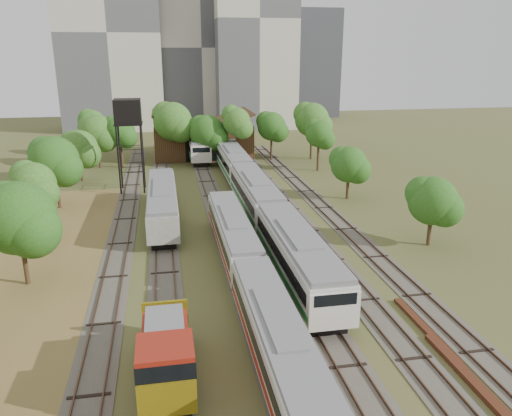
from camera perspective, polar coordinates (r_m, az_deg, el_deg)
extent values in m
plane|color=#475123|center=(32.60, 4.47, -13.98)|extent=(240.00, 240.00, 0.00)
cube|color=brown|center=(40.11, -24.94, -9.32)|extent=(14.00, 60.00, 0.04)
cube|color=#4C473D|center=(54.70, -14.73, -1.24)|extent=(2.60, 80.00, 0.06)
cube|color=#472D1E|center=(54.74, -15.49, -1.19)|extent=(0.08, 80.00, 0.14)
cube|color=#472D1E|center=(54.62, -13.99, -1.11)|extent=(0.08, 80.00, 0.14)
cube|color=#4C473D|center=(54.52, -10.55, -1.02)|extent=(2.60, 80.00, 0.06)
cube|color=#472D1E|center=(54.51, -11.30, -0.97)|extent=(0.08, 80.00, 0.14)
cube|color=#472D1E|center=(54.49, -9.80, -0.89)|extent=(0.08, 80.00, 0.14)
cube|color=#4C473D|center=(54.80, -4.27, -0.67)|extent=(2.60, 80.00, 0.06)
cube|color=#472D1E|center=(54.70, -5.02, -0.62)|extent=(0.08, 80.00, 0.14)
cube|color=#472D1E|center=(54.85, -3.53, -0.54)|extent=(0.08, 80.00, 0.14)
cube|color=#4C473D|center=(55.34, -0.15, -0.44)|extent=(2.60, 80.00, 0.06)
cube|color=#472D1E|center=(55.20, -0.88, -0.39)|extent=(0.08, 80.00, 0.14)
cube|color=#472D1E|center=(55.44, 0.58, -0.31)|extent=(0.08, 80.00, 0.14)
cube|color=#4C473D|center=(56.17, 3.86, -0.21)|extent=(2.60, 80.00, 0.06)
cube|color=#472D1E|center=(55.97, 3.15, -0.16)|extent=(0.08, 80.00, 0.14)
cube|color=#472D1E|center=(56.32, 4.57, -0.08)|extent=(0.08, 80.00, 0.14)
cube|color=#4C473D|center=(57.26, 7.75, 0.01)|extent=(2.60, 80.00, 0.06)
cube|color=#472D1E|center=(57.02, 7.06, 0.06)|extent=(0.08, 80.00, 0.14)
cube|color=#472D1E|center=(57.46, 8.43, 0.14)|extent=(0.08, 80.00, 0.14)
cube|color=black|center=(28.98, 2.44, -17.50)|extent=(2.02, 15.64, 0.73)
cube|color=silver|center=(28.14, 2.48, -14.97)|extent=(2.66, 17.00, 2.30)
cube|color=black|center=(28.00, 2.49, -14.49)|extent=(2.72, 15.64, 0.78)
cube|color=slate|center=(27.46, 2.52, -12.65)|extent=(2.45, 16.66, 0.33)
cube|color=maroon|center=(28.49, 2.46, -16.06)|extent=(2.72, 16.66, 0.41)
cube|color=black|center=(44.23, -2.64, -4.66)|extent=(2.02, 15.64, 0.73)
cube|color=silver|center=(43.69, -2.66, -2.82)|extent=(2.66, 17.00, 2.30)
cube|color=black|center=(43.59, -2.67, -2.48)|extent=(2.72, 15.64, 0.78)
cube|color=slate|center=(43.25, -2.69, -1.19)|extent=(2.45, 16.66, 0.33)
cube|color=maroon|center=(43.91, -2.65, -3.61)|extent=(2.72, 16.66, 0.41)
cube|color=black|center=(38.80, 4.71, -7.87)|extent=(2.39, 15.64, 0.87)
cube|color=silver|center=(38.08, 4.77, -5.43)|extent=(3.15, 17.00, 2.72)
cube|color=black|center=(37.95, 4.79, -4.97)|extent=(3.21, 15.64, 0.92)
cube|color=slate|center=(37.50, 4.83, -3.24)|extent=(2.90, 16.66, 0.39)
cube|color=#1B6D2E|center=(38.38, 4.75, -6.47)|extent=(3.21, 16.66, 0.49)
cube|color=silver|center=(30.88, 8.94, -11.59)|extent=(3.19, 0.25, 2.44)
cube|color=black|center=(54.73, -0.05, -0.20)|extent=(2.39, 15.64, 0.87)
cube|color=silver|center=(54.22, -0.05, 1.61)|extent=(3.15, 17.00, 2.72)
cube|color=black|center=(54.13, -0.05, 1.94)|extent=(3.21, 15.64, 0.92)
cube|color=slate|center=(53.82, -0.05, 3.20)|extent=(2.90, 16.66, 0.39)
cube|color=#1B6D2E|center=(54.43, -0.05, 0.84)|extent=(3.21, 16.66, 0.49)
cube|color=black|center=(71.40, -2.62, 3.96)|extent=(2.39, 15.64, 0.87)
cube|color=silver|center=(71.01, -2.64, 5.37)|extent=(3.15, 17.00, 2.72)
cube|color=black|center=(70.94, -2.64, 5.62)|extent=(3.21, 15.64, 0.92)
cube|color=slate|center=(70.70, -2.66, 6.60)|extent=(2.90, 16.66, 0.39)
cube|color=#1B6D2E|center=(71.17, -2.63, 4.77)|extent=(3.21, 16.66, 0.49)
cube|color=black|center=(84.64, -6.66, 5.97)|extent=(2.35, 14.72, 0.85)
cube|color=silver|center=(84.32, -6.70, 7.15)|extent=(3.10, 16.00, 2.67)
cube|color=black|center=(84.26, -6.70, 7.36)|extent=(3.16, 14.72, 0.91)
cube|color=slate|center=(84.07, -6.73, 8.17)|extent=(2.85, 15.68, 0.38)
cube|color=#1B6D2E|center=(84.45, -6.68, 6.65)|extent=(3.16, 15.68, 0.48)
cube|color=silver|center=(76.55, -6.26, 6.03)|extent=(3.14, 0.25, 2.40)
cube|color=black|center=(28.86, -10.11, -17.75)|extent=(2.23, 7.20, 0.91)
cube|color=maroon|center=(28.86, -10.26, -14.86)|extent=(2.53, 4.40, 1.52)
cube|color=maroon|center=(25.68, -10.23, -17.72)|extent=(2.74, 2.64, 2.74)
cube|color=black|center=(25.31, -10.32, -16.49)|extent=(2.79, 2.69, 0.91)
cube|color=gold|center=(24.98, -10.10, -20.72)|extent=(2.74, 0.20, 1.83)
cube|color=gold|center=(31.60, -10.33, -11.92)|extent=(2.74, 0.20, 1.83)
cube|color=slate|center=(27.31, -10.43, -12.77)|extent=(2.03, 3.60, 0.20)
cube|color=black|center=(53.16, -10.56, -1.08)|extent=(2.21, 16.56, 0.80)
cube|color=gray|center=(52.67, -10.65, 0.64)|extent=(2.91, 18.00, 2.51)
cube|color=black|center=(52.59, -10.67, 0.95)|extent=(2.97, 16.56, 0.85)
cube|color=slate|center=(52.28, -10.74, 2.15)|extent=(2.68, 17.64, 0.36)
cylinder|color=black|center=(63.65, -15.43, 5.21)|extent=(0.21, 0.21, 8.47)
cylinder|color=black|center=(63.46, -12.85, 5.36)|extent=(0.21, 0.21, 8.47)
cylinder|color=black|center=(66.44, -15.25, 5.71)|extent=(0.21, 0.21, 8.47)
cylinder|color=black|center=(66.26, -12.78, 5.86)|extent=(0.21, 0.21, 8.47)
cube|color=black|center=(64.23, -14.36, 9.33)|extent=(3.34, 3.34, 0.20)
cube|color=black|center=(64.05, -14.47, 10.68)|extent=(3.18, 3.18, 2.86)
cube|color=#502816|center=(30.37, 23.61, -17.81)|extent=(0.62, 9.23, 0.31)
cube|color=#502816|center=(34.37, 18.74, -12.92)|extent=(0.49, 7.86, 0.26)
cube|color=#3C2115|center=(86.26, -6.14, 7.77)|extent=(16.00, 11.00, 5.50)
cube|color=#3C2115|center=(85.56, -8.92, 9.86)|extent=(8.45, 11.55, 2.96)
cube|color=#3C2115|center=(86.17, -3.52, 10.08)|extent=(8.45, 11.55, 2.96)
cube|color=black|center=(81.00, -5.81, 6.77)|extent=(6.40, 0.15, 4.12)
cylinder|color=#382616|center=(41.54, -24.93, -5.29)|extent=(0.36, 0.36, 4.18)
sphere|color=#245316|center=(40.50, -25.51, -1.06)|extent=(5.45, 5.45, 5.45)
cylinder|color=#382616|center=(51.30, -23.65, -0.98)|extent=(0.36, 0.36, 4.16)
sphere|color=#245316|center=(50.47, -24.09, 2.48)|extent=(4.11, 4.11, 4.11)
cylinder|color=#382616|center=(60.52, -21.70, 1.96)|extent=(0.36, 0.36, 4.30)
sphere|color=#245316|center=(59.80, -22.05, 5.03)|extent=(5.45, 5.45, 5.45)
cylinder|color=#382616|center=(72.65, -19.34, 4.29)|extent=(0.36, 0.36, 3.49)
sphere|color=#245316|center=(72.14, -19.56, 6.38)|extent=(5.13, 5.13, 5.13)
cylinder|color=#382616|center=(82.19, -18.04, 6.29)|extent=(0.36, 0.36, 4.77)
sphere|color=#245316|center=(81.62, -18.28, 8.83)|extent=(3.93, 3.93, 3.93)
cylinder|color=#382616|center=(90.11, -18.00, 7.08)|extent=(0.36, 0.36, 4.39)
sphere|color=#245316|center=(89.62, -18.20, 9.21)|extent=(4.41, 4.41, 4.41)
cylinder|color=#382616|center=(80.25, -17.49, 5.89)|extent=(0.36, 0.36, 4.22)
sphere|color=#245316|center=(79.72, -17.70, 8.18)|extent=(5.46, 5.46, 5.46)
cylinder|color=#382616|center=(79.40, -15.11, 6.04)|extent=(0.36, 0.36, 4.38)
sphere|color=#245316|center=(78.85, -15.30, 8.45)|extent=(4.58, 4.58, 4.58)
cylinder|color=#382616|center=(80.90, -9.36, 6.90)|extent=(0.36, 0.36, 5.20)
sphere|color=#245316|center=(80.29, -9.50, 9.73)|extent=(6.03, 6.03, 6.03)
cylinder|color=#382616|center=(78.72, -5.50, 6.32)|extent=(0.36, 0.36, 4.01)
sphere|color=#245316|center=(78.19, -5.56, 8.55)|extent=(5.50, 5.50, 5.50)
cylinder|color=#382616|center=(77.22, -2.21, 6.73)|extent=(0.36, 0.36, 5.48)
sphere|color=#245316|center=(76.56, -2.25, 9.85)|extent=(4.24, 4.24, 4.24)
cylinder|color=#382616|center=(82.21, 1.76, 6.99)|extent=(0.36, 0.36, 4.36)
sphere|color=#245316|center=(81.67, 1.79, 9.32)|extent=(4.59, 4.59, 4.59)
cylinder|color=#382616|center=(83.38, 6.32, 7.29)|extent=(0.36, 0.36, 5.09)
sphere|color=#245316|center=(82.79, 6.42, 9.98)|extent=(5.55, 5.55, 5.55)
cylinder|color=#382616|center=(48.12, 19.23, -2.16)|extent=(0.36, 0.36, 3.33)
sphere|color=#245316|center=(47.37, 19.54, 0.77)|extent=(4.40, 4.40, 4.40)
cylinder|color=#382616|center=(61.10, 10.44, 2.57)|extent=(0.36, 0.36, 3.31)
sphere|color=#245316|center=(60.52, 10.57, 4.91)|extent=(4.34, 4.34, 4.34)
cylinder|color=#382616|center=(75.24, 7.10, 5.89)|extent=(0.36, 0.36, 4.35)
sphere|color=#245316|center=(74.66, 7.20, 8.42)|extent=(3.98, 3.98, 3.98)
cube|color=beige|center=(122.36, -16.34, 18.58)|extent=(22.00, 16.00, 42.00)
cube|color=#B4ADA4|center=(127.20, -6.58, 17.70)|extent=(20.00, 18.00, 36.00)
cube|color=beige|center=(120.98, -0.32, 20.68)|extent=(18.00, 16.00, 48.00)
cube|color=#3B3D43|center=(143.03, 6.58, 16.04)|extent=(12.00, 12.00, 28.00)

